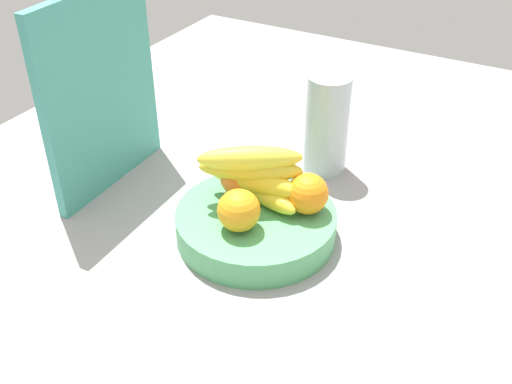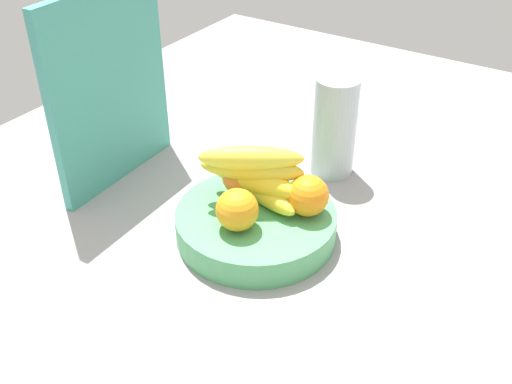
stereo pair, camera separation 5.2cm
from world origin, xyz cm
name	(u,v)px [view 1 (the left image)]	position (x,y,z in cm)	size (l,w,h in cm)	color
ground_plane	(272,233)	(0.00, 0.00, -1.50)	(180.00, 140.00, 3.00)	gray
fruit_bowl	(256,224)	(-3.48, 1.28, 2.43)	(26.60, 26.60, 4.85)	#4FA565
orange_front_left	(239,210)	(-8.43, 1.58, 8.25)	(6.80, 6.80, 6.80)	orange
orange_front_right	(308,194)	(0.94, -5.79, 8.25)	(6.80, 6.80, 6.80)	orange
orange_center	(240,176)	(0.08, 6.36, 8.25)	(6.80, 6.80, 6.80)	orange
banana_bunch	(254,175)	(-0.95, 3.16, 10.15)	(12.29, 18.28, 10.60)	yellow
cutting_board	(101,93)	(-1.57, 33.44, 18.00)	(28.00, 1.80, 36.00)	teal
thermos_tumbler	(326,124)	(21.65, 0.23, 9.71)	(8.20, 8.20, 19.43)	#B2C0C3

